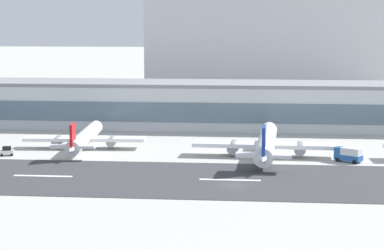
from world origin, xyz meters
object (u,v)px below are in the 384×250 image
at_px(distant_hotel_block, 270,35).
at_px(service_box_truck_0, 348,154).
at_px(terminal_building, 193,104).
at_px(airliner_red_tail_gate_1, 84,138).
at_px(airliner_navy_tail_gate_2, 266,144).
at_px(service_baggage_tug_1, 7,151).

relative_size(distant_hotel_block, service_box_truck_0, 17.09).
xyz_separation_m(terminal_building, service_box_truck_0, (39.23, -50.76, -4.80)).
distance_m(airliner_red_tail_gate_1, airliner_navy_tail_gate_2, 44.65).
height_order(service_box_truck_0, service_baggage_tug_1, service_box_truck_0).
relative_size(terminal_building, airliner_red_tail_gate_1, 5.34).
distance_m(service_box_truck_0, service_baggage_tug_1, 77.69).
bearing_deg(terminal_building, service_baggage_tug_1, -127.24).
height_order(distant_hotel_block, airliner_navy_tail_gate_2, distant_hotel_block).
bearing_deg(airliner_navy_tail_gate_2, service_box_truck_0, -100.88).
bearing_deg(airliner_navy_tail_gate_2, airliner_red_tail_gate_1, 83.14).
distance_m(distant_hotel_block, service_baggage_tug_1, 182.71).
xyz_separation_m(airliner_red_tail_gate_1, service_box_truck_0, (62.13, -11.06, -0.82)).
bearing_deg(airliner_red_tail_gate_1, service_box_truck_0, -104.02).
relative_size(service_box_truck_0, service_baggage_tug_1, 1.81).
distance_m(airliner_red_tail_gate_1, service_box_truck_0, 63.11).
xyz_separation_m(distant_hotel_block, airliner_navy_tail_gate_2, (-1.72, -166.57, -21.04)).
distance_m(distant_hotel_block, airliner_navy_tail_gate_2, 167.90).
bearing_deg(distant_hotel_block, airliner_red_tail_gate_1, -106.02).
bearing_deg(service_baggage_tug_1, airliner_red_tail_gate_1, -159.31).
height_order(distant_hotel_block, service_baggage_tug_1, distant_hotel_block).
xyz_separation_m(terminal_building, service_baggage_tug_1, (-38.46, -50.59, -5.54)).
bearing_deg(service_box_truck_0, terminal_building, -18.54).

